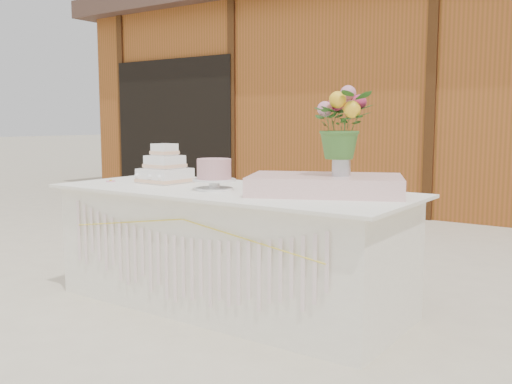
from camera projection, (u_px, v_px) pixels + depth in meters
The scene contains 9 objects.
ground at pixel (230, 304), 3.78m from camera, with size 80.00×80.00×0.00m, color beige.
barn at pixel (474, 90), 8.46m from camera, with size 12.60×4.60×3.30m.
cake_table at pixel (229, 247), 3.72m from camera, with size 2.40×1.00×0.77m.
wedding_cake at pixel (165, 169), 4.05m from camera, with size 0.32×0.32×0.28m.
pink_cake_stand at pixel (214, 173), 3.61m from camera, with size 0.28×0.28×0.20m.
satin_runner at pixel (325, 185), 3.41m from camera, with size 0.90×0.52×0.11m, color #FFCECD.
flower_vase at pixel (341, 163), 3.36m from camera, with size 0.11×0.11×0.15m, color silver.
bouquet at pixel (342, 117), 3.32m from camera, with size 0.36×0.31×0.39m, color #3A6C2B.
loose_flowers at pixel (129, 179), 4.24m from camera, with size 0.13×0.32×0.02m, color pink, non-canonical shape.
Camera 1 is at (2.23, -2.91, 1.20)m, focal length 40.00 mm.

